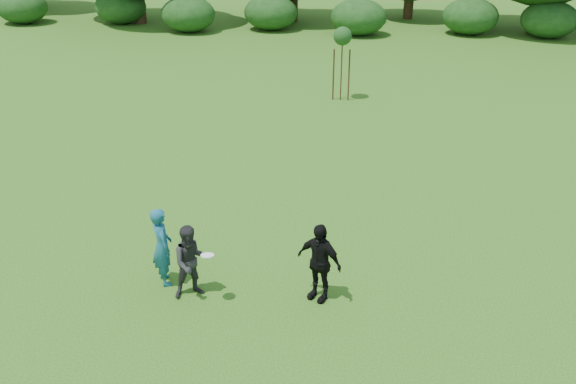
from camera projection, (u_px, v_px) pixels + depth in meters
name	position (u px, v px, depth m)	size (l,w,h in m)	color
ground	(264.00, 304.00, 13.06)	(120.00, 120.00, 0.00)	#19470C
player_teal	(162.00, 246.00, 13.41)	(0.64, 0.42, 1.76)	#185670
player_grey	(191.00, 262.00, 13.00)	(0.78, 0.61, 1.61)	#262629
player_black	(319.00, 262.00, 12.89)	(1.01, 0.42, 1.72)	black
frisbee	(207.00, 255.00, 12.62)	(0.27, 0.27, 0.07)	white
sapling	(343.00, 38.00, 24.19)	(0.70, 0.70, 2.85)	#3C2717
hillside	(369.00, 59.00, 79.13)	(150.00, 72.00, 52.00)	olive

